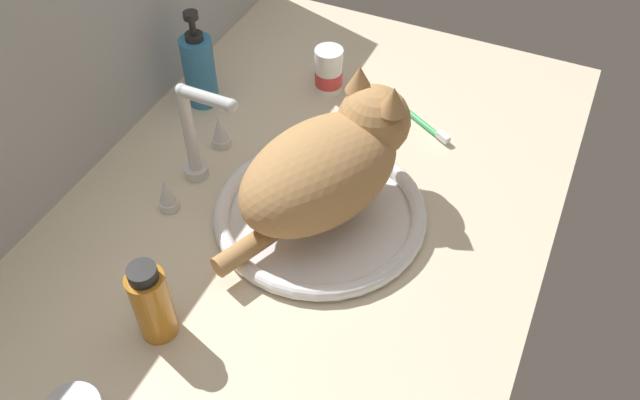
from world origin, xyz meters
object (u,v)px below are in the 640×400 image
Objects in this scene: toothbrush at (416,117)px; amber_bottle at (152,303)px; sink_basin at (320,212)px; faucet at (196,143)px; soap_pump_bottle at (199,69)px; cat at (332,162)px; pill_bottle at (329,72)px.

amber_bottle is at bearing 163.10° from toothbrush.
faucet is at bearing 90.00° from sink_basin.
faucet is 20.77cm from soap_pump_bottle.
cat reaches higher than toothbrush.
pill_bottle is at bearing -57.50° from soap_pump_bottle.
pill_bottle is 0.56× the size of toothbrush.
amber_bottle reaches higher than toothbrush.
faucet reaches higher than toothbrush.
amber_bottle is (-28.24, 11.49, 5.38)cm from sink_basin.
toothbrush is at bearing -11.58° from sink_basin.
amber_bottle is (-30.55, 12.46, -4.08)cm from cat.
pill_bottle is 0.67× the size of amber_bottle.
cat is 37.20cm from soap_pump_bottle.
sink_basin is at bearing -90.00° from faucet.
faucet is at bearing 20.69° from amber_bottle.
amber_bottle is 0.84× the size of toothbrush.
pill_bottle is 18.75cm from toothbrush.
cat is 33.25cm from amber_bottle.
pill_bottle is 24.26cm from soap_pump_bottle.
toothbrush is (29.40, -6.02, -0.50)cm from sink_basin.
toothbrush is (29.40, -28.18, -6.97)cm from faucet.
cat is 3.90× the size of pill_bottle.
soap_pump_bottle reaches higher than amber_bottle.
faucet is 41.31cm from toothbrush.
soap_pump_bottle is (17.94, 10.46, -0.33)cm from faucet.
sink_basin is at bearing -158.26° from pill_bottle.
amber_bottle is (-28.24, -10.67, -1.09)cm from faucet.
cat is 2.61× the size of amber_bottle.
soap_pump_bottle is at bearing 61.19° from sink_basin.
soap_pump_bottle reaches higher than sink_basin.
faucet is 32.58cm from pill_bottle.
sink_basin reaches higher than toothbrush.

